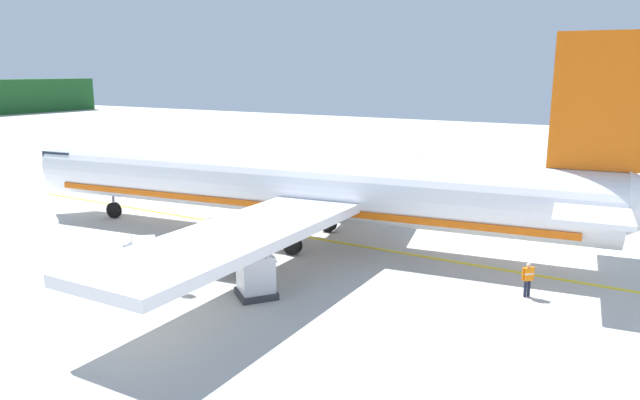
{
  "coord_description": "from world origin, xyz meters",
  "views": [
    {
      "loc": [
        2.12,
        -2.31,
        10.08
      ],
      "look_at": [
        28.99,
        13.71,
        3.21
      ],
      "focal_mm": 33.08,
      "sensor_mm": 36.0,
      "label": 1
    }
  ],
  "objects": [
    {
      "name": "crew_marshaller",
      "position": [
        28.67,
        2.55,
        0.94
      ],
      "size": [
        0.48,
        0.48,
        1.61
      ],
      "color": "#191E33",
      "rests_on": "ground"
    },
    {
      "name": "cargo_container_near",
      "position": [
        22.4,
        13.14,
        1.0
      ],
      "size": [
        2.33,
        2.33,
        2.12
      ],
      "color": "#333338",
      "rests_on": "ground"
    },
    {
      "name": "cargo_container_mid",
      "position": [
        22.01,
        20.23,
        0.88
      ],
      "size": [
        2.44,
        2.44,
        1.87
      ],
      "color": "#333338",
      "rests_on": "ground"
    },
    {
      "name": "crew_loader_left",
      "position": [
        20.99,
        16.57,
        0.98
      ],
      "size": [
        0.48,
        0.49,
        1.67
      ],
      "color": "#191E33",
      "rests_on": "ground"
    },
    {
      "name": "apron_guide_line",
      "position": [
        31.89,
        12.03,
        0.01
      ],
      "size": [
        0.3,
        60.0,
        0.01
      ],
      "primitive_type": "cube",
      "color": "yellow",
      "rests_on": "ground"
    },
    {
      "name": "airliner_foreground",
      "position": [
        30.96,
        16.46,
        3.39
      ],
      "size": [
        34.52,
        41.7,
        11.9
      ],
      "color": "white",
      "rests_on": "ground"
    }
  ]
}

